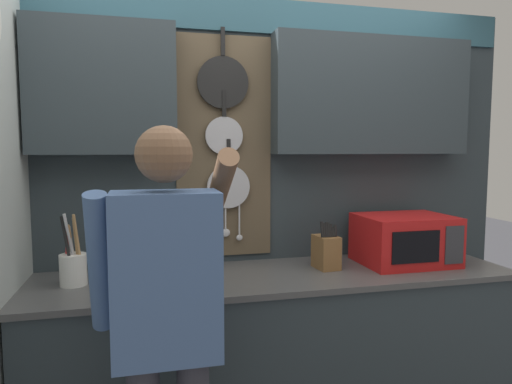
% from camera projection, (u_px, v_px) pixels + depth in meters
% --- Properties ---
extents(base_cabinet_counter, '(2.51, 0.65, 0.91)m').
position_uv_depth(base_cabinet_counter, '(278.00, 357.00, 2.43)').
color(base_cabinet_counter, '#2D383D').
rests_on(base_cabinet_counter, ground_plane).
extents(back_wall_unit, '(3.08, 0.20, 2.40)m').
position_uv_depth(back_wall_unit, '(268.00, 160.00, 2.62)').
color(back_wall_unit, '#2D383D').
rests_on(back_wall_unit, ground_plane).
extents(microwave, '(0.51, 0.40, 0.28)m').
position_uv_depth(microwave, '(405.00, 239.00, 2.59)').
color(microwave, red).
rests_on(microwave, base_cabinet_counter).
extents(knife_block, '(0.12, 0.16, 0.26)m').
position_uv_depth(knife_block, '(326.00, 251.00, 2.48)').
color(knife_block, brown).
rests_on(knife_block, base_cabinet_counter).
extents(utensil_crock, '(0.13, 0.13, 0.35)m').
position_uv_depth(utensil_crock, '(73.00, 267.00, 2.17)').
color(utensil_crock, white).
rests_on(utensil_crock, base_cabinet_counter).
extents(person, '(0.54, 0.59, 1.65)m').
position_uv_depth(person, '(167.00, 310.00, 1.65)').
color(person, '#383842').
rests_on(person, ground_plane).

